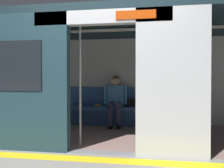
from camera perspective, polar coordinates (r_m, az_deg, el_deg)
ground_plane at (r=3.83m, az=-2.38°, el=-15.50°), size 60.00×60.00×0.00m
platform_edge_strip at (r=3.55m, az=-3.42°, el=-16.81°), size 8.00×0.24×0.01m
train_car at (r=4.90m, az=-0.23°, el=5.58°), size 6.40×2.78×2.21m
bench_seat at (r=5.96m, az=2.10°, el=-6.12°), size 2.82×0.44×0.45m
person_seated at (r=5.89m, az=0.76°, el=-3.01°), size 0.55×0.70×1.18m
handbag at (r=5.98m, az=4.48°, el=-4.27°), size 0.26×0.15×0.17m
book at (r=6.12m, az=-3.27°, el=-4.81°), size 0.23×0.26×0.03m
grab_pole_door at (r=4.16m, az=-7.26°, el=0.31°), size 0.04×0.04×2.07m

